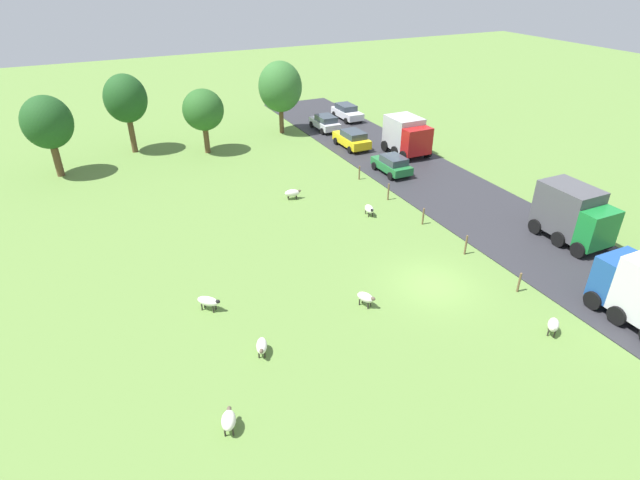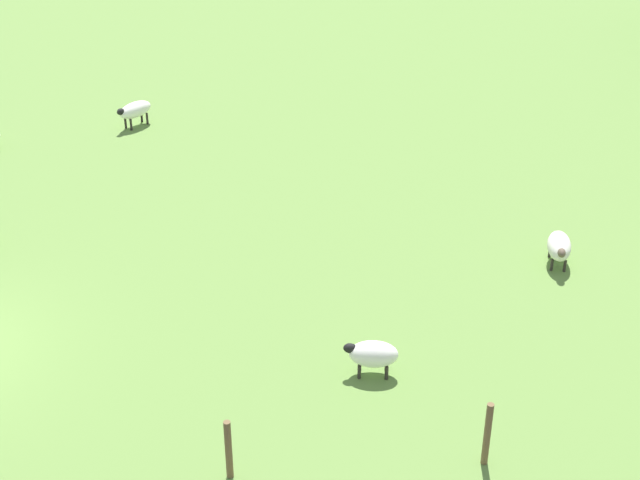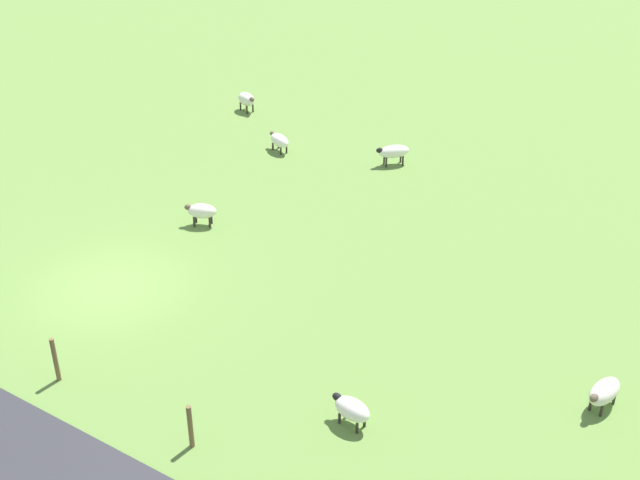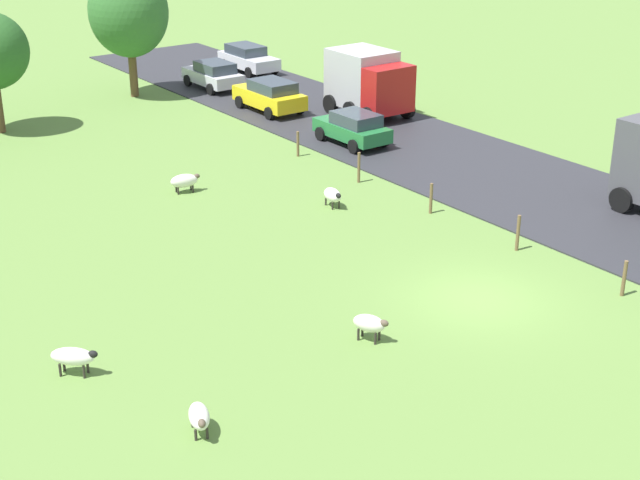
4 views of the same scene
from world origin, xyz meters
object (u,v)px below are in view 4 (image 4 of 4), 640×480
object	(u,v)px
sheep_2	(73,357)
car_1	(213,74)
car_2	(248,58)
car_0	(353,127)
tree_3	(128,12)
sheep_1	(199,417)
sheep_5	(370,324)
sheep_4	(333,195)
car_3	(270,95)
truck_1	(368,82)
sheep_6	(184,181)

from	to	relation	value
sheep_2	car_1	xyz separation A→B (m)	(18.67, 24.68, 0.32)
car_2	car_0	bearing A→B (deg)	-104.92
sheep_2	tree_3	distance (m)	29.94
sheep_1	sheep_5	world-z (taller)	sheep_5
car_1	sheep_2	bearing A→B (deg)	-127.11
tree_3	sheep_4	bearing A→B (deg)	-94.36
sheep_1	sheep_4	bearing A→B (deg)	41.13
tree_3	car_2	size ratio (longest dim) A/B	1.61
car_3	car_2	bearing A→B (deg)	64.64
car_0	sheep_5	bearing A→B (deg)	-126.81
sheep_5	car_3	bearing A→B (deg)	62.90
sheep_1	truck_1	distance (m)	28.41
sheep_5	sheep_6	bearing A→B (deg)	82.87
car_2	car_3	bearing A→B (deg)	-115.36
car_1	car_3	xyz separation A→B (m)	(-0.13, -5.99, 0.05)
sheep_6	car_0	distance (m)	9.39
sheep_1	tree_3	distance (m)	33.16
sheep_4	car_2	distance (m)	23.47
sheep_2	sheep_4	distance (m)	14.10
sheep_2	tree_3	bearing A→B (deg)	61.00
sheep_6	sheep_4	bearing A→B (deg)	-51.91
sheep_6	car_3	xyz separation A→B (m)	(9.45, 8.08, 0.42)
sheep_5	car_0	distance (m)	18.45
sheep_5	tree_3	world-z (taller)	tree_3
sheep_5	truck_1	bearing A→B (deg)	51.07
sheep_5	car_3	xyz separation A→B (m)	(11.17, 21.83, 0.38)
car_3	truck_1	bearing A→B (deg)	-45.53
sheep_2	sheep_6	world-z (taller)	sheep_2
car_3	sheep_6	bearing A→B (deg)	-139.47
sheep_5	sheep_2	bearing A→B (deg)	156.89
truck_1	sheep_5	bearing A→B (deg)	-128.93
truck_1	car_0	xyz separation A→B (m)	(-3.67, -3.45, -0.95)
tree_3	car_2	distance (m)	9.06
tree_3	car_3	size ratio (longest dim) A/B	1.64
sheep_5	car_0	size ratio (longest dim) A/B	0.28
sheep_5	car_0	world-z (taller)	car_0
sheep_4	car_2	xyz separation A→B (m)	(9.71, 21.36, 0.40)
tree_3	car_2	world-z (taller)	tree_3
sheep_5	tree_3	xyz separation A→B (m)	(7.02, 29.09, 4.06)
car_0	car_1	world-z (taller)	car_1
car_1	car_2	distance (m)	4.62
tree_3	car_0	size ratio (longest dim) A/B	1.83
sheep_1	sheep_2	world-z (taller)	sheep_2
sheep_5	car_1	xyz separation A→B (m)	(11.30, 27.82, 0.33)
sheep_6	car_3	world-z (taller)	car_3
truck_1	car_1	world-z (taller)	truck_1
car_2	sheep_5	bearing A→B (deg)	-116.62
sheep_1	sheep_2	xyz separation A→B (m)	(-1.32, 4.26, 0.07)
truck_1	car_3	xyz separation A→B (m)	(-3.55, 3.61, -0.89)
tree_3	truck_1	world-z (taller)	tree_3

